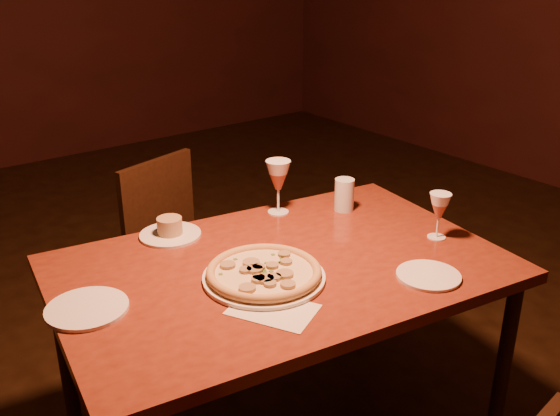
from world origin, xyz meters
TOP-DOWN VIEW (x-y plane):
  - floor at (0.00, 0.00)m, footprint 7.00×7.00m
  - dining_table at (-0.22, -0.28)m, footprint 1.48×1.08m
  - chair_far at (-0.15, 0.51)m, footprint 0.49×0.49m
  - pizza_plate at (-0.32, -0.33)m, footprint 0.36×0.36m
  - ramekin_saucer at (-0.40, 0.10)m, footprint 0.21×0.21m
  - wine_glass_far at (0.02, 0.04)m, footprint 0.09×0.09m
  - wine_glass_right at (0.31, -0.46)m, footprint 0.07×0.07m
  - water_tumbler at (0.23, -0.09)m, footprint 0.07×0.07m
  - side_plate_left at (-0.80, -0.18)m, footprint 0.22×0.22m
  - side_plate_near at (0.07, -0.62)m, footprint 0.19×0.19m
  - menu_card at (-0.41, -0.48)m, footprint 0.24×0.27m

SIDE VIEW (x-z plane):
  - floor at x=0.00m, z-range 0.00..0.00m
  - chair_far at x=-0.15m, z-range 0.05..0.88m
  - dining_table at x=-0.22m, z-range 0.30..1.03m
  - menu_card at x=-0.41m, z-range 0.73..0.73m
  - side_plate_near at x=0.07m, z-range 0.73..0.74m
  - side_plate_left at x=-0.80m, z-range 0.73..0.74m
  - pizza_plate at x=-0.32m, z-range 0.73..0.77m
  - ramekin_saucer at x=-0.40m, z-range 0.72..0.79m
  - water_tumbler at x=0.23m, z-range 0.73..0.85m
  - wine_glass_right at x=0.31m, z-range 0.73..0.89m
  - wine_glass_far at x=0.02m, z-range 0.73..0.93m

